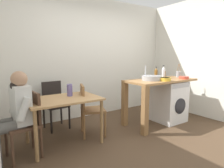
# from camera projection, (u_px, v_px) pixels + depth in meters

# --- Properties ---
(ground_plane) EXTENTS (5.46, 5.46, 0.00)m
(ground_plane) POSITION_uv_depth(u_px,v_px,m) (139.00, 141.00, 3.17)
(ground_plane) COLOR #4C3826
(wall_back) EXTENTS (4.60, 0.10, 2.70)m
(wall_back) POSITION_uv_depth(u_px,v_px,m) (89.00, 58.00, 4.41)
(wall_back) COLOR silver
(wall_back) RESTS_ON ground_plane
(wall_counter_side) EXTENTS (0.10, 3.80, 2.70)m
(wall_counter_side) POSITION_uv_depth(u_px,v_px,m) (215.00, 58.00, 4.16)
(wall_counter_side) COLOR silver
(wall_counter_side) RESTS_ON ground_plane
(dining_table) EXTENTS (1.10, 0.76, 0.74)m
(dining_table) POSITION_uv_depth(u_px,v_px,m) (63.00, 104.00, 3.01)
(dining_table) COLOR tan
(dining_table) RESTS_ON ground_plane
(chair_person_seat) EXTENTS (0.44, 0.44, 0.90)m
(chair_person_seat) POSITION_uv_depth(u_px,v_px,m) (28.00, 121.00, 2.65)
(chair_person_seat) COLOR #4C3323
(chair_person_seat) RESTS_ON ground_plane
(chair_opposite) EXTENTS (0.51, 0.51, 0.90)m
(chair_opposite) POSITION_uv_depth(u_px,v_px,m) (89.00, 107.00, 3.35)
(chair_opposite) COLOR olive
(chair_opposite) RESTS_ON ground_plane
(chair_spare_by_wall) EXTENTS (0.44, 0.44, 0.90)m
(chair_spare_by_wall) POSITION_uv_depth(u_px,v_px,m) (54.00, 102.00, 3.71)
(chair_spare_by_wall) COLOR black
(chair_spare_by_wall) RESTS_ON ground_plane
(seated_person) EXTENTS (0.52, 0.53, 1.20)m
(seated_person) POSITION_uv_depth(u_px,v_px,m) (14.00, 111.00, 2.52)
(seated_person) COLOR #595651
(seated_person) RESTS_ON ground_plane
(kitchen_counter) EXTENTS (1.50, 0.68, 0.92)m
(kitchen_counter) POSITION_uv_depth(u_px,v_px,m) (153.00, 88.00, 3.81)
(kitchen_counter) COLOR #9E7042
(kitchen_counter) RESTS_ON ground_plane
(washing_machine) EXTENTS (0.60, 0.61, 0.86)m
(washing_machine) POSITION_uv_depth(u_px,v_px,m) (168.00, 101.00, 4.12)
(washing_machine) COLOR white
(washing_machine) RESTS_ON ground_plane
(sink_basin) EXTENTS (0.38, 0.38, 0.09)m
(sink_basin) POSITION_uv_depth(u_px,v_px,m) (152.00, 78.00, 3.75)
(sink_basin) COLOR #9EA0A5
(sink_basin) RESTS_ON kitchen_counter
(tap) EXTENTS (0.02, 0.02, 0.28)m
(tap) POSITION_uv_depth(u_px,v_px,m) (145.00, 72.00, 3.88)
(tap) COLOR #B2B2B7
(tap) RESTS_ON kitchen_counter
(bottle_tall_green) EXTENTS (0.07, 0.07, 0.25)m
(bottle_tall_green) POSITION_uv_depth(u_px,v_px,m) (156.00, 73.00, 4.03)
(bottle_tall_green) COLOR brown
(bottle_tall_green) RESTS_ON kitchen_counter
(bottle_squat_brown) EXTENTS (0.07, 0.07, 0.28)m
(bottle_squat_brown) POSITION_uv_depth(u_px,v_px,m) (163.00, 73.00, 4.00)
(bottle_squat_brown) COLOR silver
(bottle_squat_brown) RESTS_ON kitchen_counter
(bottle_clear_small) EXTENTS (0.08, 0.08, 0.20)m
(bottle_clear_small) POSITION_uv_depth(u_px,v_px,m) (164.00, 74.00, 4.13)
(bottle_clear_small) COLOR brown
(bottle_clear_small) RESTS_ON kitchen_counter
(mixing_bowl) EXTENTS (0.23, 0.23, 0.06)m
(mixing_bowl) POSITION_uv_depth(u_px,v_px,m) (165.00, 79.00, 3.67)
(mixing_bowl) COLOR gold
(mixing_bowl) RESTS_ON kitchen_counter
(utensil_crock) EXTENTS (0.11, 0.11, 0.30)m
(utensil_crock) POSITION_uv_depth(u_px,v_px,m) (179.00, 74.00, 4.28)
(utensil_crock) COLOR gray
(utensil_crock) RESTS_ON kitchen_counter
(colander) EXTENTS (0.20, 0.20, 0.06)m
(colander) POSITION_uv_depth(u_px,v_px,m) (184.00, 77.00, 3.96)
(colander) COLOR #D84C38
(colander) RESTS_ON kitchen_counter
(vase) EXTENTS (0.09, 0.09, 0.20)m
(vase) POSITION_uv_depth(u_px,v_px,m) (70.00, 90.00, 3.14)
(vase) COLOR slate
(vase) RESTS_ON dining_table
(scissors) EXTENTS (0.15, 0.06, 0.01)m
(scissors) POSITION_uv_depth(u_px,v_px,m) (163.00, 80.00, 3.79)
(scissors) COLOR #B2B2B7
(scissors) RESTS_ON kitchen_counter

